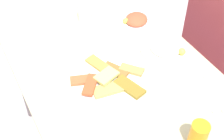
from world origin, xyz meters
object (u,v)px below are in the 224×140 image
object	(u,v)px
dining_table	(115,82)
dining_chair	(220,51)
drinking_glass	(85,12)
spoon	(214,93)
salad_plate_greens	(136,20)
pide_platter	(107,80)
paper_napkin	(211,96)
salad_plate_rice	(165,48)
fork	(207,96)
soda_can	(198,136)

from	to	relation	value
dining_table	dining_chair	bearing A→B (deg)	91.91
drinking_glass	spoon	xyz separation A→B (m)	(0.74, 0.26, -0.05)
dining_chair	salad_plate_greens	size ratio (longest dim) A/B	4.49
dining_table	pide_platter	xyz separation A→B (m)	(0.05, -0.07, 0.09)
salad_plate_greens	paper_napkin	size ratio (longest dim) A/B	1.48
drinking_glass	spoon	distance (m)	0.79
salad_plate_rice	fork	bearing A→B (deg)	-2.59
salad_plate_greens	drinking_glass	size ratio (longest dim) A/B	2.04
soda_can	spoon	world-z (taller)	soda_can
paper_napkin	spoon	xyz separation A→B (m)	(0.00, 0.02, 0.00)
salad_plate_greens	spoon	xyz separation A→B (m)	(0.59, 0.03, -0.01)
salad_plate_rice	fork	size ratio (longest dim) A/B	1.38
fork	spoon	xyz separation A→B (m)	(0.00, 0.04, 0.00)
spoon	dining_chair	bearing A→B (deg)	148.19
salad_plate_rice	spoon	world-z (taller)	salad_plate_rice
dining_chair	salad_plate_rice	xyz separation A→B (m)	(0.02, -0.42, 0.20)
soda_can	paper_napkin	distance (m)	0.27
dining_table	salad_plate_rice	bearing A→B (deg)	91.55
dining_table	fork	bearing A→B (deg)	39.01
soda_can	fork	bearing A→B (deg)	129.85
salad_plate_rice	spoon	xyz separation A→B (m)	(0.33, 0.02, -0.01)
dining_table	paper_napkin	xyz separation A→B (m)	(0.32, 0.28, 0.08)
salad_plate_greens	drinking_glass	xyz separation A→B (m)	(-0.15, -0.23, 0.03)
pide_platter	salad_plate_rice	bearing A→B (deg)	99.08
fork	soda_can	bearing A→B (deg)	-29.24
salad_plate_greens	salad_plate_rice	xyz separation A→B (m)	(0.26, 0.01, -0.00)
dining_chair	soda_can	bearing A→B (deg)	-51.04
soda_can	dining_table	bearing A→B (deg)	-171.86
salad_plate_greens	salad_plate_rice	distance (m)	0.26
pide_platter	spoon	bearing A→B (deg)	52.76
pide_platter	drinking_glass	size ratio (longest dim) A/B	3.45
dining_table	dining_chair	world-z (taller)	dining_chair
paper_napkin	spoon	distance (m)	0.02
dining_chair	pide_platter	distance (m)	0.79
salad_plate_greens	salad_plate_rice	size ratio (longest dim) A/B	0.89
dining_chair	salad_plate_greens	bearing A→B (deg)	-119.85
dining_chair	paper_napkin	world-z (taller)	dining_chair
soda_can	paper_napkin	xyz separation A→B (m)	(-0.16, 0.21, -0.06)
pide_platter	salad_plate_greens	world-z (taller)	salad_plate_greens
drinking_glass	fork	bearing A→B (deg)	16.64
drinking_glass	fork	distance (m)	0.78
drinking_glass	paper_napkin	xyz separation A→B (m)	(0.74, 0.24, -0.05)
soda_can	drinking_glass	xyz separation A→B (m)	(-0.91, -0.03, -0.01)
pide_platter	paper_napkin	xyz separation A→B (m)	(0.28, 0.35, -0.01)
paper_napkin	dining_chair	bearing A→B (deg)	129.74
dining_chair	spoon	world-z (taller)	dining_chair
salad_plate_greens	spoon	size ratio (longest dim) A/B	1.04
paper_napkin	drinking_glass	bearing A→B (deg)	-162.10
dining_chair	soda_can	distance (m)	0.85
salad_plate_rice	paper_napkin	bearing A→B (deg)	0.51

